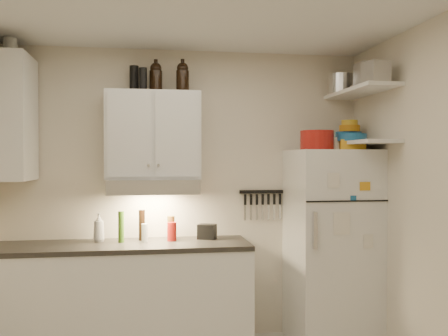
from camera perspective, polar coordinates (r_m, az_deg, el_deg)
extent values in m
cube|color=beige|center=(4.54, -4.35, -3.04)|extent=(3.20, 0.02, 2.60)
cube|color=white|center=(4.37, -11.43, -14.68)|extent=(2.10, 0.60, 0.88)
cube|color=#2B2925|center=(4.27, -11.45, -8.72)|extent=(2.10, 0.62, 0.04)
cube|color=white|center=(4.34, -8.12, 3.71)|extent=(0.80, 0.33, 0.75)
cube|color=white|center=(4.35, -23.29, 5.29)|extent=(0.33, 0.55, 1.00)
cube|color=silver|center=(4.28, -8.09, -2.08)|extent=(0.76, 0.46, 0.12)
cube|color=white|center=(4.54, 12.18, -8.79)|extent=(0.70, 0.68, 1.70)
cube|color=white|center=(4.46, 15.30, 8.44)|extent=(0.30, 0.95, 0.03)
cube|color=white|center=(4.43, 15.27, 2.79)|extent=(0.30, 0.95, 0.03)
cube|color=black|center=(4.63, 4.36, -2.71)|extent=(0.42, 0.02, 0.03)
cylinder|color=maroon|center=(4.37, 10.57, 3.13)|extent=(0.34, 0.34, 0.17)
cube|color=gold|center=(4.43, 14.42, 2.57)|extent=(0.28, 0.31, 0.09)
cylinder|color=silver|center=(4.40, 12.71, 2.73)|extent=(0.08, 0.08, 0.11)
cylinder|color=silver|center=(4.72, 13.30, 9.30)|extent=(0.30, 0.30, 0.18)
cube|color=#AAAAAD|center=(4.48, 16.41, 10.04)|extent=(0.23, 0.21, 0.22)
cube|color=#AAAAAD|center=(4.13, 16.96, 10.41)|extent=(0.19, 0.19, 0.17)
cylinder|color=#195A8E|center=(4.64, 14.01, 3.46)|extent=(0.23, 0.23, 0.09)
cylinder|color=#BF7312|center=(4.61, 14.16, 4.40)|extent=(0.19, 0.19, 0.06)
cylinder|color=gold|center=(4.61, 14.16, 5.04)|extent=(0.14, 0.14, 0.05)
cylinder|color=#195A8E|center=(4.41, 14.39, 3.40)|extent=(0.33, 0.33, 0.06)
cylinder|color=black|center=(4.34, -9.24, 9.98)|extent=(0.09, 0.09, 0.19)
cylinder|color=black|center=(4.47, -10.23, 9.95)|extent=(0.10, 0.10, 0.23)
cylinder|color=silver|center=(4.47, -23.24, 12.59)|extent=(0.11, 0.11, 0.15)
imported|color=white|center=(4.39, -14.12, -6.42)|extent=(0.13, 0.13, 0.27)
cylinder|color=brown|center=(4.40, -6.08, -6.81)|extent=(0.08, 0.08, 0.20)
cylinder|color=#376218|center=(4.30, -11.68, -6.60)|extent=(0.07, 0.07, 0.26)
cylinder|color=black|center=(4.39, -9.37, -6.45)|extent=(0.07, 0.07, 0.26)
cylinder|color=silver|center=(4.29, -9.05, -7.34)|extent=(0.06, 0.06, 0.15)
cylinder|color=maroon|center=(4.32, -5.98, -7.24)|extent=(0.08, 0.08, 0.16)
cube|color=black|center=(4.41, -1.96, -7.28)|extent=(0.18, 0.16, 0.13)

